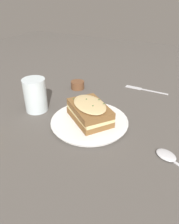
{
  "coord_description": "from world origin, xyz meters",
  "views": [
    {
      "loc": [
        -0.25,
        0.56,
        0.4
      ],
      "look_at": [
        0.01,
        0.03,
        0.05
      ],
      "focal_mm": 35.0,
      "sensor_mm": 36.0,
      "label": 1
    }
  ],
  "objects_px": {
    "dinner_plate": "(90,121)",
    "condiment_pot": "(78,85)",
    "spoon": "(169,157)",
    "fork": "(141,89)",
    "sandwich": "(90,111)",
    "water_glass": "(35,95)"
  },
  "relations": [
    {
      "from": "spoon",
      "to": "sandwich",
      "type": "bearing_deg",
      "value": 106.61
    },
    {
      "from": "spoon",
      "to": "condiment_pot",
      "type": "bearing_deg",
      "value": 84.87
    },
    {
      "from": "dinner_plate",
      "to": "fork",
      "type": "height_order",
      "value": "dinner_plate"
    },
    {
      "from": "dinner_plate",
      "to": "condiment_pot",
      "type": "distance_m",
      "value": 0.28
    },
    {
      "from": "dinner_plate",
      "to": "condiment_pot",
      "type": "relative_size",
      "value": 4.35
    },
    {
      "from": "spoon",
      "to": "water_glass",
      "type": "bearing_deg",
      "value": 111.66
    },
    {
      "from": "sandwich",
      "to": "spoon",
      "type": "xyz_separation_m",
      "value": [
        -0.26,
        0.06,
        -0.04
      ]
    },
    {
      "from": "water_glass",
      "to": "condiment_pot",
      "type": "distance_m",
      "value": 0.24
    },
    {
      "from": "spoon",
      "to": "condiment_pot",
      "type": "distance_m",
      "value": 0.52
    },
    {
      "from": "sandwich",
      "to": "condiment_pot",
      "type": "height_order",
      "value": "sandwich"
    },
    {
      "from": "dinner_plate",
      "to": "condiment_pot",
      "type": "height_order",
      "value": "condiment_pot"
    },
    {
      "from": "sandwich",
      "to": "condiment_pot",
      "type": "bearing_deg",
      "value": -53.77
    },
    {
      "from": "spoon",
      "to": "fork",
      "type": "bearing_deg",
      "value": 52.28
    },
    {
      "from": "water_glass",
      "to": "condiment_pot",
      "type": "xyz_separation_m",
      "value": [
        -0.04,
        -0.23,
        -0.04
      ]
    },
    {
      "from": "sandwich",
      "to": "condiment_pot",
      "type": "relative_size",
      "value": 3.12
    },
    {
      "from": "fork",
      "to": "spoon",
      "type": "xyz_separation_m",
      "value": [
        -0.17,
        0.4,
        0.0
      ]
    },
    {
      "from": "condiment_pot",
      "to": "water_glass",
      "type": "bearing_deg",
      "value": 79.06
    },
    {
      "from": "dinner_plate",
      "to": "fork",
      "type": "bearing_deg",
      "value": -103.98
    },
    {
      "from": "dinner_plate",
      "to": "spoon",
      "type": "height_order",
      "value": "dinner_plate"
    },
    {
      "from": "sandwich",
      "to": "spoon",
      "type": "height_order",
      "value": "sandwich"
    },
    {
      "from": "dinner_plate",
      "to": "spoon",
      "type": "bearing_deg",
      "value": 167.74
    },
    {
      "from": "dinner_plate",
      "to": "fork",
      "type": "xyz_separation_m",
      "value": [
        -0.09,
        -0.34,
        -0.01
      ]
    }
  ]
}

